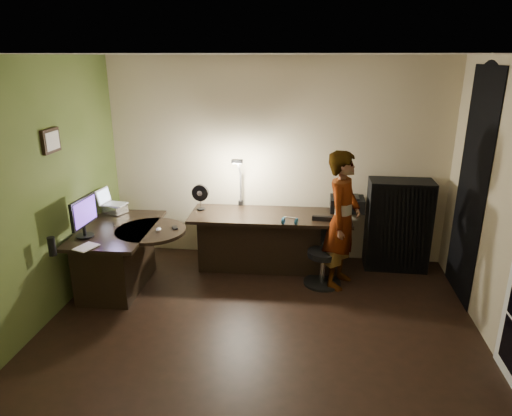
# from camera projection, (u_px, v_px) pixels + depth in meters

# --- Properties ---
(floor) EXTENTS (4.50, 4.00, 0.01)m
(floor) POSITION_uv_depth(u_px,v_px,m) (258.00, 335.00, 4.63)
(floor) COLOR black
(floor) RESTS_ON ground
(ceiling) EXTENTS (4.50, 4.00, 0.01)m
(ceiling) POSITION_uv_depth(u_px,v_px,m) (258.00, 53.00, 3.76)
(ceiling) COLOR silver
(ceiling) RESTS_ON floor
(wall_back) EXTENTS (4.50, 0.01, 2.70)m
(wall_back) POSITION_uv_depth(u_px,v_px,m) (276.00, 161.00, 6.08)
(wall_back) COLOR #C6B58E
(wall_back) RESTS_ON floor
(wall_front) EXTENTS (4.50, 0.01, 2.70)m
(wall_front) POSITION_uv_depth(u_px,v_px,m) (211.00, 334.00, 2.31)
(wall_front) COLOR #C6B58E
(wall_front) RESTS_ON floor
(wall_left) EXTENTS (0.01, 4.00, 2.70)m
(wall_left) POSITION_uv_depth(u_px,v_px,m) (29.00, 200.00, 4.46)
(wall_left) COLOR #C6B58E
(wall_left) RESTS_ON floor
(green_wall_overlay) EXTENTS (0.00, 4.00, 2.70)m
(green_wall_overlay) POSITION_uv_depth(u_px,v_px,m) (31.00, 200.00, 4.45)
(green_wall_overlay) COLOR #4C5E28
(green_wall_overlay) RESTS_ON floor
(arched_doorway) EXTENTS (0.01, 0.90, 2.60)m
(arched_doorway) POSITION_uv_depth(u_px,v_px,m) (472.00, 188.00, 5.03)
(arched_doorway) COLOR black
(arched_doorway) RESTS_ON floor
(framed_picture) EXTENTS (0.04, 0.30, 0.25)m
(framed_picture) POSITION_uv_depth(u_px,v_px,m) (51.00, 141.00, 4.72)
(framed_picture) COLOR black
(framed_picture) RESTS_ON wall_left
(desk_left) EXTENTS (0.87, 1.36, 0.77)m
(desk_left) POSITION_uv_depth(u_px,v_px,m) (120.00, 258.00, 5.47)
(desk_left) COLOR black
(desk_left) RESTS_ON floor
(desk_right) EXTENTS (2.06, 0.77, 0.76)m
(desk_right) POSITION_uv_depth(u_px,v_px,m) (270.00, 242.00, 5.93)
(desk_right) COLOR black
(desk_right) RESTS_ON floor
(cabinet) EXTENTS (0.80, 0.40, 1.19)m
(cabinet) POSITION_uv_depth(u_px,v_px,m) (398.00, 225.00, 5.92)
(cabinet) COLOR black
(cabinet) RESTS_ON floor
(laptop_stand) EXTENTS (0.30, 0.28, 0.10)m
(laptop_stand) POSITION_uv_depth(u_px,v_px,m) (115.00, 209.00, 5.83)
(laptop_stand) COLOR silver
(laptop_stand) RESTS_ON desk_left
(laptop) EXTENTS (0.33, 0.31, 0.20)m
(laptop) POSITION_uv_depth(u_px,v_px,m) (114.00, 197.00, 5.78)
(laptop) COLOR silver
(laptop) RESTS_ON laptop_stand
(monitor) EXTENTS (0.12, 0.50, 0.33)m
(monitor) POSITION_uv_depth(u_px,v_px,m) (83.00, 223.00, 5.02)
(monitor) COLOR black
(monitor) RESTS_ON desk_left
(mouse) EXTENTS (0.09, 0.10, 0.03)m
(mouse) POSITION_uv_depth(u_px,v_px,m) (159.00, 229.00, 5.23)
(mouse) COLOR silver
(mouse) RESTS_ON desk_left
(phone) EXTENTS (0.10, 0.13, 0.01)m
(phone) POSITION_uv_depth(u_px,v_px,m) (175.00, 227.00, 5.33)
(phone) COLOR black
(phone) RESTS_ON desk_left
(pen) EXTENTS (0.08, 0.13, 0.01)m
(pen) POSITION_uv_depth(u_px,v_px,m) (114.00, 225.00, 5.41)
(pen) COLOR black
(pen) RESTS_ON desk_left
(speaker) EXTENTS (0.10, 0.10, 0.19)m
(speaker) POSITION_uv_depth(u_px,v_px,m) (52.00, 246.00, 4.56)
(speaker) COLOR black
(speaker) RESTS_ON desk_left
(notepad) EXTENTS (0.23, 0.28, 0.01)m
(notepad) POSITION_uv_depth(u_px,v_px,m) (86.00, 247.00, 4.77)
(notepad) COLOR silver
(notepad) RESTS_ON desk_left
(desk_fan) EXTENTS (0.22, 0.13, 0.34)m
(desk_fan) POSITION_uv_depth(u_px,v_px,m) (201.00, 197.00, 5.93)
(desk_fan) COLOR black
(desk_fan) RESTS_ON desk_right
(headphones) EXTENTS (0.21, 0.13, 0.09)m
(headphones) POSITION_uv_depth(u_px,v_px,m) (290.00, 220.00, 5.44)
(headphones) COLOR #1B5880
(headphones) RESTS_ON desk_right
(printer) EXTENTS (0.44, 0.34, 0.19)m
(printer) POSITION_uv_depth(u_px,v_px,m) (347.00, 203.00, 5.91)
(printer) COLOR black
(printer) RESTS_ON desk_right
(desk_lamp) EXTENTS (0.26, 0.37, 0.73)m
(desk_lamp) POSITION_uv_depth(u_px,v_px,m) (241.00, 179.00, 6.04)
(desk_lamp) COLOR black
(desk_lamp) RESTS_ON desk_right
(office_chair) EXTENTS (0.49, 0.49, 0.82)m
(office_chair) POSITION_uv_depth(u_px,v_px,m) (324.00, 253.00, 5.52)
(office_chair) COLOR black
(office_chair) RESTS_ON floor
(person) EXTENTS (0.58, 0.70, 1.67)m
(person) POSITION_uv_depth(u_px,v_px,m) (342.00, 220.00, 5.39)
(person) COLOR #D8A88C
(person) RESTS_ON floor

